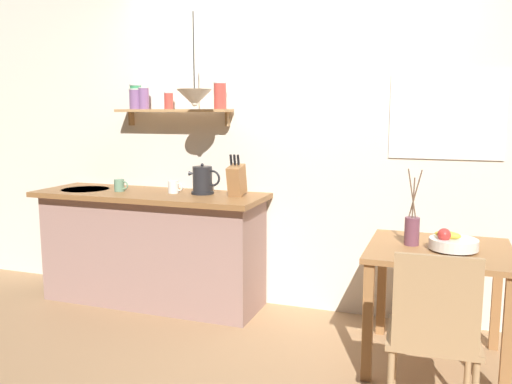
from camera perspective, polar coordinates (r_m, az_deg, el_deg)
name	(u,v)px	position (r m, az deg, el deg)	size (l,w,h in m)	color
ground_plane	(257,334)	(3.78, 0.15, -15.00)	(14.00, 14.00, 0.00)	#A87F56
back_wall	(312,134)	(4.04, 6.02, 6.21)	(6.80, 0.11, 2.70)	silver
kitchen_counter	(152,247)	(4.32, -11.07, -5.80)	(1.83, 0.63, 0.89)	gray
wall_shelf	(165,103)	(4.31, -9.71, 9.43)	(0.97, 0.20, 0.33)	tan
dining_table	(438,268)	(3.36, 18.97, -7.72)	(0.82, 0.78, 0.72)	#9E6B3D
dining_chair_near	(434,331)	(2.69, 18.53, -13.96)	(0.44, 0.42, 0.90)	tan
fruit_bowl	(452,243)	(3.27, 20.32, -5.12)	(0.27, 0.27, 0.14)	silver
twig_vase	(412,230)	(3.33, 16.38, -3.91)	(0.09, 0.09, 0.46)	brown
electric_kettle	(203,180)	(4.06, -5.73, 1.25)	(0.26, 0.17, 0.23)	black
knife_block	(237,180)	(3.94, -2.09, 1.34)	(0.10, 0.18, 0.31)	#9E6B3D
coffee_mug_by_sink	(120,185)	(4.32, -14.42, 0.70)	(0.12, 0.08, 0.10)	slate
coffee_mug_spare	(174,187)	(4.14, -8.81, 0.54)	(0.12, 0.08, 0.10)	white
pendant_lamp	(194,98)	(3.83, -6.62, 10.03)	(0.25, 0.25, 0.65)	black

